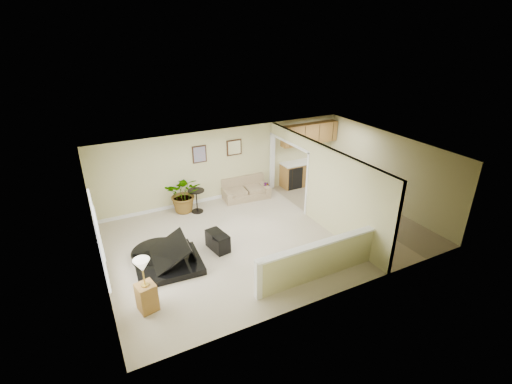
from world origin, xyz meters
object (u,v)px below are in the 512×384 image
loveseat (245,188)px  piano (163,243)px  small_plant (266,190)px  piano_bench (218,241)px  accent_table (197,198)px  lamp_stand (146,289)px  palm_plant (184,194)px

loveseat → piano: bearing=-137.1°
loveseat → small_plant: (0.74, -0.26, -0.15)m
piano_bench → accent_table: 2.40m
small_plant → lamp_stand: bearing=-142.0°
piano → lamp_stand: size_ratio=1.59×
piano_bench → loveseat: bearing=52.1°
accent_table → lamp_stand: 4.60m
accent_table → loveseat: bearing=10.3°
small_plant → lamp_stand: size_ratio=0.38×
accent_table → lamp_stand: bearing=-122.2°
accent_table → small_plant: accent_table is taller
loveseat → accent_table: loveseat is taller
piano_bench → palm_plant: bearing=92.4°
piano → accent_table: size_ratio=2.63×
piano_bench → accent_table: size_ratio=0.96×
palm_plant → lamp_stand: 4.63m
piano → small_plant: 5.03m
small_plant → loveseat: bearing=160.7°
piano → accent_table: piano is taller
piano → piano_bench: size_ratio=2.75×
small_plant → piano_bench: bearing=-139.3°
palm_plant → lamp_stand: size_ratio=1.13×
piano → piano_bench: 1.53m
piano_bench → accent_table: bearing=84.8°
loveseat → small_plant: 0.80m
piano → accent_table: 2.97m
piano_bench → accent_table: (0.22, 2.38, 0.25)m
piano → palm_plant: 2.99m
small_plant → piano: bearing=-149.8°
piano → accent_table: (1.69, 2.44, -0.14)m
piano_bench → lamp_stand: bearing=-145.9°
piano_bench → palm_plant: size_ratio=0.51×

